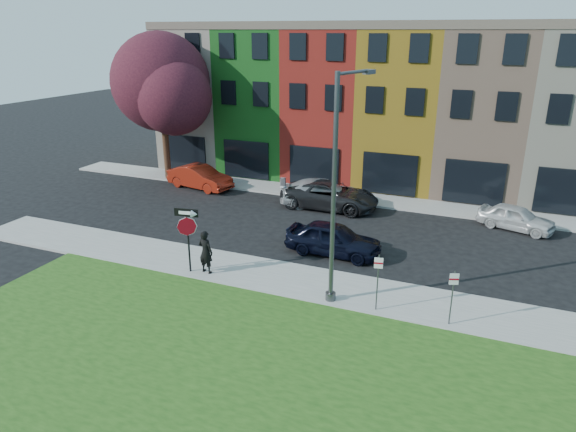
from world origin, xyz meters
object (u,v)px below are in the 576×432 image
at_px(stop_sign, 187,227).
at_px(street_lamp, 337,192).
at_px(sedan_near, 333,239).
at_px(man, 206,252).

height_order(stop_sign, street_lamp, street_lamp).
bearing_deg(sedan_near, stop_sign, 132.80).
bearing_deg(stop_sign, man, 5.64).
bearing_deg(sedan_near, man, 135.75).
distance_m(man, sedan_near, 6.06).
height_order(sedan_near, street_lamp, street_lamp).
bearing_deg(man, sedan_near, -127.55).
relative_size(stop_sign, street_lamp, 0.33).
distance_m(stop_sign, street_lamp, 6.84).
relative_size(stop_sign, sedan_near, 0.63).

